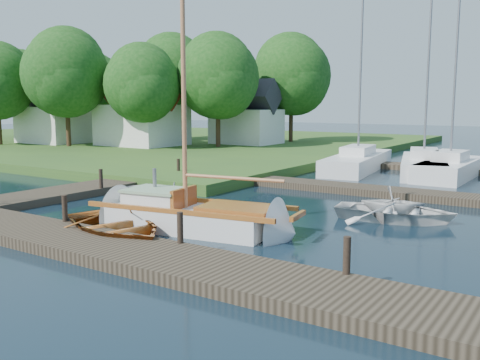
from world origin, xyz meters
The scene contains 28 objects.
ground centered at (0.00, 0.00, 0.00)m, with size 160.00×160.00×0.00m, color black.
near_dock centered at (0.00, -6.00, 0.15)m, with size 18.00×2.20×0.30m, color black.
left_dock centered at (-8.00, 2.00, 0.15)m, with size 2.20×18.00×0.30m, color black.
far_dock centered at (2.00, 6.50, 0.15)m, with size 14.00×1.60×0.30m, color black.
shore centered at (-28.00, 22.00, 0.25)m, with size 50.00×40.00×0.50m, color #2F5121.
mooring_post_1 centered at (-3.00, -5.00, 0.70)m, with size 0.16×0.16×0.80m, color black.
mooring_post_2 centered at (1.50, -5.00, 0.70)m, with size 0.16×0.16×0.80m, color black.
mooring_post_3 centered at (6.00, -5.00, 0.70)m, with size 0.16×0.16×0.80m, color black.
mooring_post_4 centered at (-7.00, 0.00, 0.70)m, with size 0.16×0.16×0.80m, color black.
mooring_post_5 centered at (-7.00, 5.00, 0.70)m, with size 0.16×0.16×0.80m, color black.
sailboat centered at (0.22, -2.73, 0.34)m, with size 7.37×3.04×9.83m.
dinghy centered at (-1.22, -4.70, 0.43)m, with size 3.00×4.20×0.87m, color maroon.
tender_a centered at (-3.92, 0.43, 0.41)m, with size 2.83×3.97×0.82m, color silver.
tender_c centered at (4.82, 1.95, 0.40)m, with size 2.75×3.85×0.80m, color silver.
tender_d centered at (4.48, 2.75, 0.56)m, with size 1.82×2.11×1.11m, color silver.
marina_boat_0 centered at (-1.18, 14.01, 0.56)m, with size 3.36×8.96×10.06m.
marina_boat_1 centered at (2.49, 14.14, 0.57)m, with size 4.13×7.82×10.46m.
marina_boat_2 centered at (3.98, 13.58, 0.57)m, with size 2.25×6.95×10.70m.
house_a centered at (-20.00, 16.00, 2.96)m, with size 6.30×5.00×6.29m.
house_b centered at (-28.00, 14.00, 2.77)m, with size 5.77×4.50×5.79m.
house_c centered at (-14.00, 22.00, 2.58)m, with size 5.25×4.00×5.28m.
tree_1 centered at (-24.00, 12.05, 6.09)m, with size 6.70×6.70×9.20m.
tree_2 centered at (-18.00, 14.05, 5.25)m, with size 5.83×5.75×7.82m.
tree_3 centered at (-14.00, 18.05, 5.81)m, with size 6.41×6.38×8.74m.
tree_4 centered at (-22.00, 22.05, 6.37)m, with size 7.01×7.01×9.66m.
tree_5 centered at (-30.00, 20.05, 5.42)m, with size 6.00×5.94×8.10m.
tree_6 centered at (-36.00, 16.05, 5.64)m, with size 6.24×6.20×8.46m.
tree_7 centered at (-12.00, 26.05, 6.20)m, with size 6.83×6.83×9.38m.
Camera 1 is at (10.11, -15.19, 3.84)m, focal length 40.00 mm.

